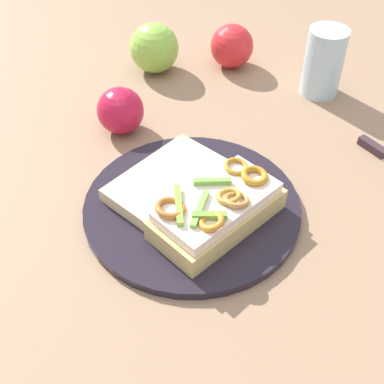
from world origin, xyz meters
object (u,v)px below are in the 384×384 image
apple_1 (232,46)px  drinking_glass (324,62)px  plate (192,207)px  apple_0 (154,48)px  bread_slice_side (169,181)px  apple_2 (120,111)px  knife (382,154)px  sandwich (217,209)px

apple_1 → drinking_glass: 0.16m
plate → drinking_glass: size_ratio=2.50×
apple_0 → drinking_glass: size_ratio=0.77×
bread_slice_side → apple_2: (-0.11, 0.11, 0.01)m
apple_2 → drinking_glass: (0.26, 0.19, 0.02)m
bread_slice_side → drinking_glass: size_ratio=1.40×
apple_1 → apple_2: bearing=-114.8°
apple_0 → knife: 0.41m
apple_0 → apple_2: apple_0 is taller
bread_slice_side → apple_2: bearing=-109.7°
plate → apple_0: size_ratio=3.25×
plate → drinking_glass: drinking_glass is taller
knife → apple_1: bearing=-176.5°
plate → bread_slice_side: 0.05m
sandwich → apple_1: bearing=-139.5°
apple_1 → apple_2: apple_1 is taller
bread_slice_side → plate: bearing=85.6°
apple_1 → apple_2: size_ratio=1.07×
plate → apple_2: apple_2 is taller
sandwich → knife: sandwich is taller
drinking_glass → apple_2: bearing=-143.9°
apple_0 → drinking_glass: drinking_glass is taller
bread_slice_side → apple_1: apple_1 is taller
apple_1 → sandwich: bearing=-77.9°
plate → sandwich: sandwich is taller
plate → apple_1: 0.36m
apple_1 → apple_0: bearing=-155.6°
bread_slice_side → drinking_glass: bearing=177.1°
plate → apple_0: bearing=118.4°
bread_slice_side → apple_0: bearing=-132.0°
plate → sandwich: (0.04, -0.02, 0.03)m
apple_2 → drinking_glass: bearing=36.1°
apple_1 → bread_slice_side: bearing=-89.1°
bread_slice_side → apple_0: 0.31m
apple_0 → drinking_glass: 0.28m
drinking_glass → plate: bearing=-109.6°
bread_slice_side → knife: (0.26, 0.16, -0.02)m
apple_1 → drinking_glass: (0.16, -0.04, 0.02)m
sandwich → apple_0: apple_0 is taller
apple_0 → apple_1: 0.13m
sandwich → drinking_glass: (0.08, 0.34, 0.02)m
apple_1 → plate: bearing=-83.1°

